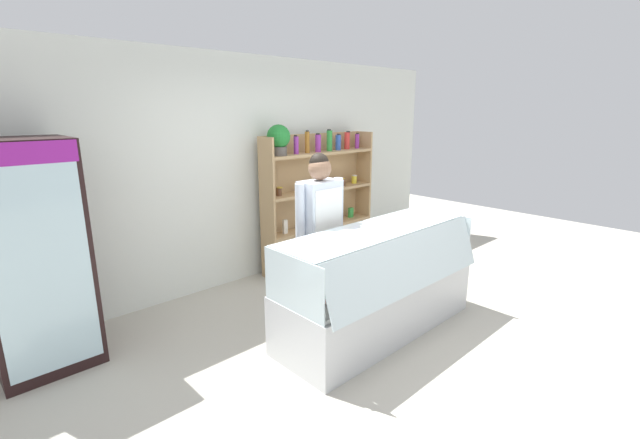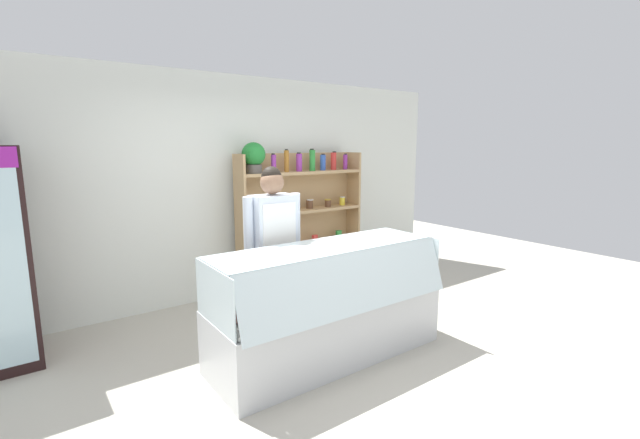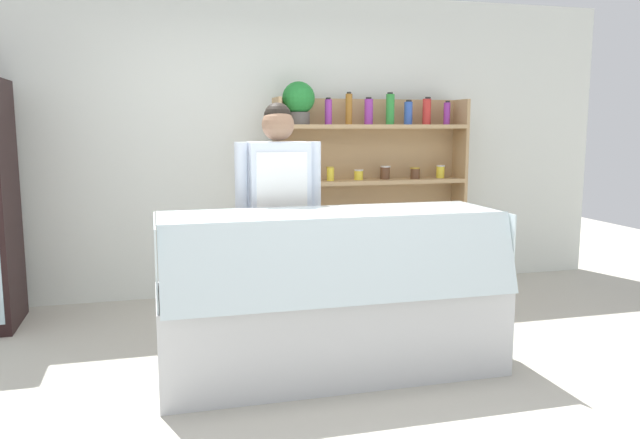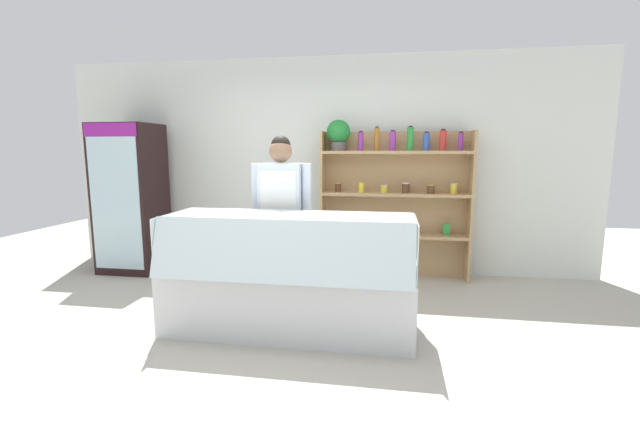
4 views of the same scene
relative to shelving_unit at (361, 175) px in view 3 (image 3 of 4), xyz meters
name	(u,v)px [view 3 (image 3 of 4)]	position (x,y,z in m)	size (l,w,h in m)	color
ground_plane	(324,376)	(-0.86, -1.85, -1.08)	(12.00, 12.00, 0.00)	#B7B2A3
back_wall	(263,145)	(-0.86, 0.27, 0.27)	(6.80, 0.10, 2.70)	silver
shelving_unit	(361,175)	(0.00, 0.00, 0.00)	(1.77, 0.29, 1.90)	tan
deli_display_case	(331,323)	(-0.80, -1.78, -0.77)	(2.10, 0.80, 1.01)	silver
shop_clerk	(279,204)	(-1.00, -1.20, -0.09)	(0.60, 0.25, 1.68)	#383D51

